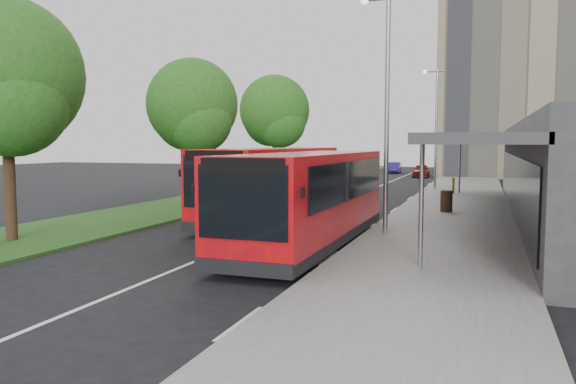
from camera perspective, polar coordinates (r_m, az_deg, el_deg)
name	(u,v)px	position (r m, az deg, el deg)	size (l,w,h in m)	color
ground	(248,240)	(18.73, -4.04, -4.87)	(120.00, 120.00, 0.00)	black
pavement	(461,193)	(37.09, 17.20, -0.07)	(5.00, 80.00, 0.15)	slate
grass_verge	(270,188)	(39.75, -1.87, 0.44)	(5.00, 80.00, 0.10)	#1D4917
lane_centre_line	(350,198)	(32.92, 6.37, -0.61)	(0.12, 70.00, 0.01)	silver
kerb_dashes	(416,194)	(36.30, 12.87, -0.18)	(0.12, 56.00, 0.01)	silver
office_block	(562,81)	(59.60, 26.08, 10.08)	(22.00, 12.00, 18.00)	gray
tree_near	(7,85)	(20.12, -26.69, 9.69)	(4.85, 4.85, 7.80)	#332014
tree_mid	(193,110)	(29.73, -9.65, 8.17)	(4.71, 4.71, 7.57)	#332014
tree_far	(275,115)	(40.66, -1.37, 7.82)	(5.02, 5.02, 8.07)	#332014
lamp_post_near	(385,98)	(19.27, 9.79, 9.43)	(1.44, 0.28, 8.00)	gray
lamp_post_far	(435,120)	(39.10, 14.71, 7.05)	(1.44, 0.28, 8.00)	gray
bus_main	(310,199)	(17.35, 2.28, -0.69)	(2.79, 10.28, 2.90)	red
bus_second	(274,183)	(23.27, -1.47, 0.87)	(2.92, 10.62, 2.99)	red
litter_bin	(446,201)	(25.94, 15.79, -0.90)	(0.53, 0.53, 0.95)	#332315
bollard	(453,186)	(35.41, 16.45, 0.62)	(0.15, 0.15, 0.96)	#DCBE0B
car_near	(421,171)	(54.20, 13.37, 2.13)	(1.47, 3.64, 1.24)	#5D140D
car_far	(394,168)	(61.00, 10.76, 2.45)	(1.23, 3.53, 1.16)	navy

